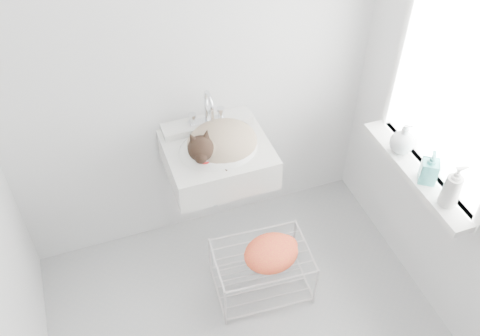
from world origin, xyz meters
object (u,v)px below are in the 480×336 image
object	(u,v)px
bottle_b	(426,180)
sink	(217,146)
cat	(220,142)
bottle_c	(400,151)
wire_rack	(261,272)
bottle_a	(446,204)

from	to	relation	value
bottle_b	sink	bearing A→B (deg)	146.45
cat	bottle_c	world-z (taller)	cat
wire_rack	bottle_c	size ratio (longest dim) A/B	3.10
sink	wire_rack	bearing A→B (deg)	-73.48
bottle_c	cat	bearing A→B (deg)	158.90
sink	bottle_a	size ratio (longest dim) A/B	2.75
cat	wire_rack	bearing A→B (deg)	-80.60
bottle_a	cat	bearing A→B (deg)	139.80
sink	wire_rack	distance (m)	0.82
wire_rack	bottle_a	bearing A→B (deg)	-25.22
wire_rack	bottle_b	world-z (taller)	bottle_b
sink	bottle_a	bearing A→B (deg)	-40.41
cat	bottle_b	bearing A→B (deg)	-39.23
wire_rack	sink	bearing A→B (deg)	106.52
wire_rack	bottle_c	world-z (taller)	bottle_c
sink	cat	distance (m)	0.05
bottle_b	bottle_c	bearing A→B (deg)	90.00
sink	bottle_c	bearing A→B (deg)	-21.73
cat	wire_rack	xyz separation A→B (m)	(0.11, -0.40, -0.74)
bottle_b	wire_rack	bearing A→B (deg)	165.74
wire_rack	bottle_a	xyz separation A→B (m)	(0.82, -0.39, 0.70)
sink	bottle_c	distance (m)	1.02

